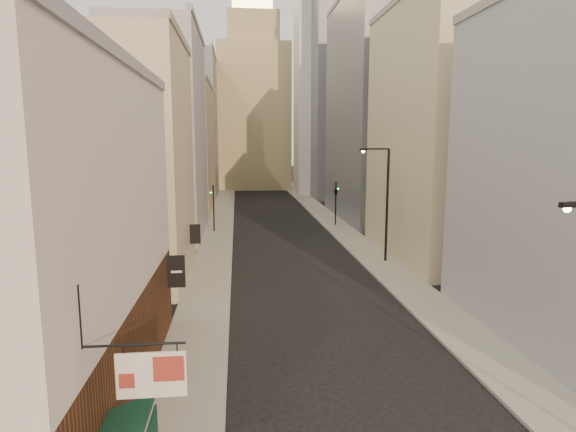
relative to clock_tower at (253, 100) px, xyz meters
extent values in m
cube|color=gray|center=(-5.50, -37.00, -17.56)|extent=(3.00, 140.00, 0.15)
cube|color=gray|center=(7.50, -37.00, -17.56)|extent=(3.00, 140.00, 0.15)
cube|color=#542E16|center=(-10.00, -83.00, -15.63)|extent=(6.00, 16.00, 4.00)
cube|color=beige|center=(-10.00, -83.00, -9.63)|extent=(6.00, 16.00, 8.00)
cube|color=#A1A2A7|center=(-7.20, -83.00, -5.53)|extent=(0.60, 16.00, 0.40)
cylinder|color=black|center=(-5.90, -89.00, -12.73)|extent=(2.40, 0.06, 0.06)
cube|color=beige|center=(-5.50, -89.00, -13.48)|extent=(1.60, 0.06, 1.10)
cube|color=maroon|center=(-5.10, -89.00, -13.33)|extent=(0.70, 0.10, 0.60)
cube|color=maroon|center=(-6.05, -89.00, -13.58)|extent=(0.35, 0.10, 0.35)
cube|color=#182EAB|center=(-6.95, -85.80, -15.43)|extent=(0.08, 0.40, 0.50)
cube|color=black|center=(-6.30, -78.00, -14.03)|extent=(0.80, 0.08, 1.50)
cube|color=black|center=(-6.30, -68.00, -14.23)|extent=(0.70, 0.08, 1.30)
cube|color=tan|center=(-11.00, -66.00, -9.63)|extent=(8.00, 12.00, 16.00)
cube|color=#A1A2A7|center=(-11.00, -50.00, -7.63)|extent=(8.00, 16.00, 20.00)
cube|color=tan|center=(-11.00, -32.00, -9.13)|extent=(8.00, 18.00, 17.00)
cube|color=gray|center=(-11.00, -12.00, -5.63)|extent=(8.00, 20.00, 24.00)
cube|color=tan|center=(13.00, -62.00, -7.63)|extent=(8.00, 16.00, 20.00)
cube|color=gray|center=(13.00, -42.00, -4.63)|extent=(8.00, 20.00, 26.00)
cube|color=gray|center=(19.00, -14.00, 7.37)|extent=(20.00, 22.00, 50.00)
cube|color=tan|center=(0.00, 0.00, -3.63)|extent=(14.00, 14.00, 28.00)
cube|color=tan|center=(0.00, 0.00, 13.37)|extent=(10.00, 10.00, 6.00)
cylinder|color=#FFCC72|center=(0.00, 0.00, 18.87)|extent=(8.00, 8.00, 5.00)
cube|color=silver|center=(11.00, -14.00, -0.63)|extent=(8.00, 8.00, 34.00)
cube|color=black|center=(5.83, -87.05, -9.95)|extent=(0.50, 0.28, 0.15)
sphere|color=#FFB23F|center=(5.83, -87.05, -10.06)|extent=(0.21, 0.21, 0.21)
cylinder|color=black|center=(8.05, -63.70, -13.19)|extent=(0.20, 0.20, 8.88)
cylinder|color=black|center=(7.07, -63.67, -8.75)|extent=(1.98, 0.17, 0.12)
cube|color=black|center=(6.08, -63.65, -8.80)|extent=(0.55, 0.23, 0.18)
sphere|color=#FFB23F|center=(6.08, -63.65, -8.93)|extent=(0.24, 0.24, 0.24)
cylinder|color=black|center=(-5.97, -49.60, -15.13)|extent=(0.16, 0.16, 5.00)
imported|color=black|center=(-5.97, -49.60, -13.43)|extent=(0.42, 0.42, 1.15)
sphere|color=#19E533|center=(-6.22, -49.60, -13.43)|extent=(0.16, 0.16, 0.16)
cylinder|color=black|center=(7.43, -47.14, -15.13)|extent=(0.16, 0.16, 5.00)
imported|color=black|center=(7.43, -47.14, -13.43)|extent=(0.67, 0.67, 1.35)
sphere|color=#19E533|center=(7.68, -47.14, -13.43)|extent=(0.16, 0.16, 0.16)
camera|label=1|loc=(-3.46, -99.63, -8.16)|focal=30.00mm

